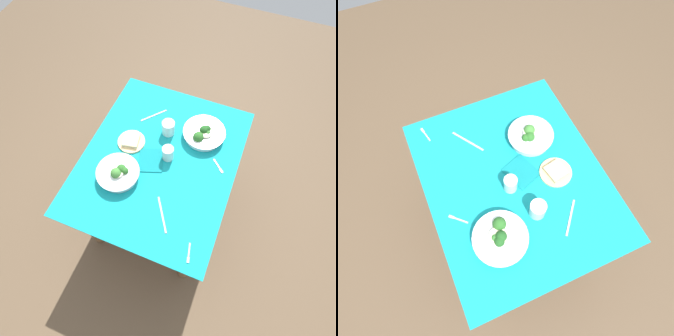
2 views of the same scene
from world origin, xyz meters
TOP-DOWN VIEW (x-y plane):
  - ground_plane at (0.00, 0.00)m, footprint 6.00×6.00m
  - dining_table at (0.00, 0.00)m, footprint 1.11×0.91m
  - broccoli_bowl_far at (-0.19, 0.18)m, footprint 0.25×0.25m
  - broccoli_bowl_near at (0.26, -0.19)m, footprint 0.26×0.26m
  - bread_side_plate at (0.05, 0.21)m, footprint 0.17×0.17m
  - water_glass_center at (0.21, 0.03)m, footprint 0.08×0.08m
  - water_glass_side at (0.03, -0.04)m, footprint 0.07×0.07m
  - fork_by_far_bowl at (0.08, -0.34)m, footprint 0.08×0.08m
  - fork_by_near_bowl at (-0.46, -0.35)m, footprint 0.10×0.03m
  - table_knife_left at (-0.31, -0.14)m, footprint 0.18×0.12m
  - table_knife_right at (0.30, 0.16)m, footprint 0.15×0.13m
  - napkin_folded_upper at (-0.02, 0.05)m, footprint 0.20×0.19m

SIDE VIEW (x-z plane):
  - ground_plane at x=0.00m, z-range 0.00..0.00m
  - dining_table at x=0.00m, z-range 0.24..1.01m
  - table_knife_left at x=-0.31m, z-range 0.76..0.77m
  - table_knife_right at x=0.30m, z-range 0.76..0.77m
  - fork_by_far_bowl at x=0.08m, z-range 0.76..0.77m
  - fork_by_near_bowl at x=-0.46m, z-range 0.76..0.77m
  - napkin_folded_upper at x=-0.02m, z-range 0.76..0.77m
  - bread_side_plate at x=0.05m, z-range 0.76..0.79m
  - broccoli_bowl_near at x=0.26m, z-range 0.75..0.84m
  - broccoli_bowl_far at x=-0.19m, z-range 0.75..0.85m
  - water_glass_center at x=0.21m, z-range 0.76..0.86m
  - water_glass_side at x=0.03m, z-range 0.76..0.86m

